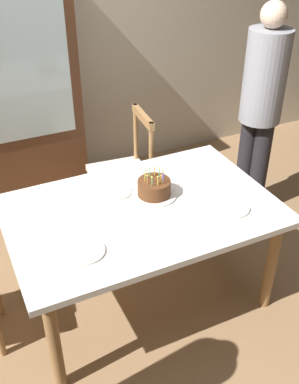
{
  "coord_description": "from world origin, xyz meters",
  "views": [
    {
      "loc": [
        -0.91,
        -2.02,
        2.31
      ],
      "look_at": [
        0.05,
        0.0,
        0.83
      ],
      "focal_mm": 42.48,
      "sensor_mm": 36.0,
      "label": 1
    }
  ],
  "objects_px": {
    "birthday_cake": "(154,189)",
    "plate_near_guest": "(231,208)",
    "plate_far_side": "(115,191)",
    "dining_table": "(142,219)",
    "plate_near_celebrant": "(84,251)",
    "china_cabinet": "(7,98)",
    "chair_spindle_back": "(123,174)",
    "person_guest": "(261,102)"
  },
  "relations": [
    {
      "from": "plate_near_celebrant",
      "to": "chair_spindle_back",
      "type": "bearing_deg",
      "value": 58.42
    },
    {
      "from": "plate_near_celebrant",
      "to": "plate_far_side",
      "type": "bearing_deg",
      "value": 52.45
    },
    {
      "from": "plate_near_celebrant",
      "to": "person_guest",
      "type": "xyz_separation_m",
      "value": [
        1.71,
        0.8,
        0.24
      ]
    },
    {
      "from": "plate_far_side",
      "to": "plate_near_guest",
      "type": "height_order",
      "value": "same"
    },
    {
      "from": "plate_far_side",
      "to": "plate_near_guest",
      "type": "bearing_deg",
      "value": -39.91
    },
    {
      "from": "birthday_cake",
      "to": "plate_near_guest",
      "type": "distance_m",
      "value": 0.48
    },
    {
      "from": "plate_near_celebrant",
      "to": "chair_spindle_back",
      "type": "relative_size",
      "value": 0.23
    },
    {
      "from": "birthday_cake",
      "to": "plate_near_celebrant",
      "type": "relative_size",
      "value": 1.27
    },
    {
      "from": "person_guest",
      "to": "plate_near_celebrant",
      "type": "bearing_deg",
      "value": -154.92
    },
    {
      "from": "dining_table",
      "to": "china_cabinet",
      "type": "relative_size",
      "value": 0.84
    },
    {
      "from": "plate_far_side",
      "to": "person_guest",
      "type": "xyz_separation_m",
      "value": [
        1.35,
        0.33,
        0.24
      ]
    },
    {
      "from": "plate_near_celebrant",
      "to": "plate_near_guest",
      "type": "relative_size",
      "value": 1.0
    },
    {
      "from": "person_guest",
      "to": "dining_table",
      "type": "bearing_deg",
      "value": -155.98
    },
    {
      "from": "dining_table",
      "to": "china_cabinet",
      "type": "xyz_separation_m",
      "value": [
        -0.46,
        1.56,
        0.3
      ]
    },
    {
      "from": "chair_spindle_back",
      "to": "china_cabinet",
      "type": "bearing_deg",
      "value": 133.41
    },
    {
      "from": "birthday_cake",
      "to": "plate_near_celebrant",
      "type": "height_order",
      "value": "birthday_cake"
    },
    {
      "from": "plate_far_side",
      "to": "chair_spindle_back",
      "type": "xyz_separation_m",
      "value": [
        0.3,
        0.6,
        -0.28
      ]
    },
    {
      "from": "plate_near_celebrant",
      "to": "china_cabinet",
      "type": "height_order",
      "value": "china_cabinet"
    },
    {
      "from": "plate_near_guest",
      "to": "birthday_cake",
      "type": "bearing_deg",
      "value": 138.01
    },
    {
      "from": "plate_far_side",
      "to": "chair_spindle_back",
      "type": "relative_size",
      "value": 0.23
    },
    {
      "from": "plate_near_celebrant",
      "to": "plate_near_guest",
      "type": "distance_m",
      "value": 0.92
    },
    {
      "from": "plate_far_side",
      "to": "china_cabinet",
      "type": "bearing_deg",
      "value": 106.11
    },
    {
      "from": "person_guest",
      "to": "chair_spindle_back",
      "type": "bearing_deg",
      "value": 165.39
    },
    {
      "from": "china_cabinet",
      "to": "chair_spindle_back",
      "type": "bearing_deg",
      "value": -46.59
    },
    {
      "from": "plate_near_celebrant",
      "to": "plate_near_guest",
      "type": "xyz_separation_m",
      "value": [
        0.92,
        0.0,
        0.0
      ]
    },
    {
      "from": "dining_table",
      "to": "plate_far_side",
      "type": "bearing_deg",
      "value": 108.86
    },
    {
      "from": "plate_far_side",
      "to": "plate_near_guest",
      "type": "xyz_separation_m",
      "value": [
        0.56,
        -0.47,
        0.0
      ]
    },
    {
      "from": "dining_table",
      "to": "birthday_cake",
      "type": "bearing_deg",
      "value": 35.3
    },
    {
      "from": "birthday_cake",
      "to": "dining_table",
      "type": "bearing_deg",
      "value": -144.7
    },
    {
      "from": "plate_near_guest",
      "to": "chair_spindle_back",
      "type": "distance_m",
      "value": 1.14
    },
    {
      "from": "person_guest",
      "to": "plate_far_side",
      "type": "bearing_deg",
      "value": -166.22
    },
    {
      "from": "birthday_cake",
      "to": "person_guest",
      "type": "relative_size",
      "value": 0.16
    },
    {
      "from": "dining_table",
      "to": "chair_spindle_back",
      "type": "xyz_separation_m",
      "value": [
        0.22,
        0.84,
        -0.19
      ]
    },
    {
      "from": "plate_near_celebrant",
      "to": "china_cabinet",
      "type": "distance_m",
      "value": 1.8
    },
    {
      "from": "plate_near_guest",
      "to": "person_guest",
      "type": "height_order",
      "value": "person_guest"
    },
    {
      "from": "dining_table",
      "to": "plate_near_guest",
      "type": "height_order",
      "value": "plate_near_guest"
    },
    {
      "from": "plate_near_guest",
      "to": "dining_table",
      "type": "bearing_deg",
      "value": 154.0
    },
    {
      "from": "plate_near_celebrant",
      "to": "china_cabinet",
      "type": "relative_size",
      "value": 0.12
    },
    {
      "from": "plate_near_celebrant",
      "to": "person_guest",
      "type": "relative_size",
      "value": 0.13
    },
    {
      "from": "dining_table",
      "to": "plate_near_guest",
      "type": "xyz_separation_m",
      "value": [
        0.48,
        -0.23,
        0.09
      ]
    },
    {
      "from": "plate_near_guest",
      "to": "person_guest",
      "type": "xyz_separation_m",
      "value": [
        0.79,
        0.8,
        0.24
      ]
    },
    {
      "from": "dining_table",
      "to": "chair_spindle_back",
      "type": "distance_m",
      "value": 0.89
    }
  ]
}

